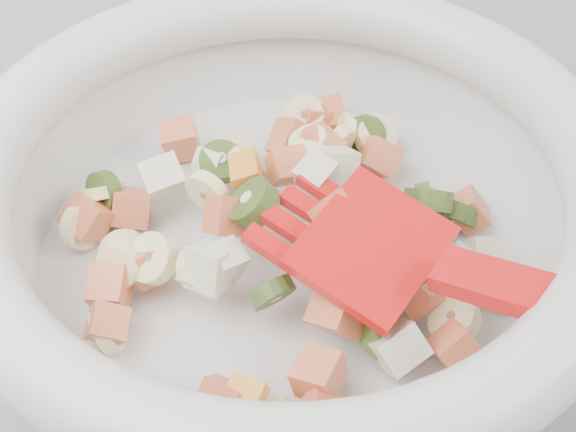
# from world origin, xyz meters

# --- Properties ---
(mixing_bowl) EXTENTS (0.48, 0.36, 0.13)m
(mixing_bowl) POSITION_xyz_m (0.10, 1.40, 0.95)
(mixing_bowl) COLOR silver
(mixing_bowl) RESTS_ON counter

